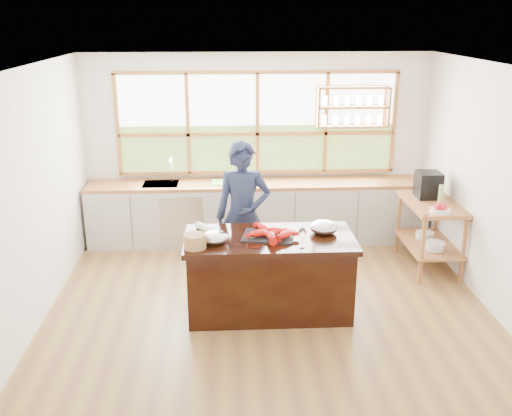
{
  "coord_description": "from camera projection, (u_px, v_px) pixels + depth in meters",
  "views": [
    {
      "loc": [
        -0.45,
        -5.94,
        3.19
      ],
      "look_at": [
        -0.13,
        0.15,
        1.12
      ],
      "focal_mm": 40.0,
      "sensor_mm": 36.0,
      "label": 1
    }
  ],
  "objects": [
    {
      "name": "island",
      "position": [
        269.0,
        274.0,
        6.33
      ],
      "size": [
        1.85,
        0.9,
        0.9
      ],
      "color": "black",
      "rests_on": "ground_plane"
    },
    {
      "name": "ground_plane",
      "position": [
        268.0,
        302.0,
        6.67
      ],
      "size": [
        5.0,
        5.0,
        0.0
      ],
      "primitive_type": "plane",
      "color": "olive"
    },
    {
      "name": "mixing_bowl_right",
      "position": [
        324.0,
        227.0,
        6.29
      ],
      "size": [
        0.31,
        0.31,
        0.15
      ],
      "primitive_type": "ellipsoid",
      "color": "#B7B9BE",
      "rests_on": "island"
    },
    {
      "name": "fruit_bowl",
      "position": [
        440.0,
        209.0,
        6.94
      ],
      "size": [
        0.25,
        0.25,
        0.11
      ],
      "color": "silver",
      "rests_on": "right_shelf_unit"
    },
    {
      "name": "room_shell",
      "position": [
        268.0,
        146.0,
        6.59
      ],
      "size": [
        5.02,
        4.52,
        2.71
      ],
      "color": "white",
      "rests_on": "ground_plane"
    },
    {
      "name": "cutting_board",
      "position": [
        226.0,
        182.0,
        8.19
      ],
      "size": [
        0.42,
        0.33,
        0.01
      ],
      "primitive_type": "cube",
      "rotation": [
        0.0,
        0.0,
        0.09
      ],
      "color": "#56C54A",
      "rests_on": "back_counter"
    },
    {
      "name": "right_shelf_unit",
      "position": [
        431.0,
        224.0,
        7.42
      ],
      "size": [
        0.62,
        1.1,
        0.9
      ],
      "color": "#A7643E",
      "rests_on": "ground_plane"
    },
    {
      "name": "espresso_machine",
      "position": [
        428.0,
        185.0,
        7.48
      ],
      "size": [
        0.3,
        0.32,
        0.34
      ],
      "primitive_type": "cube",
      "rotation": [
        0.0,
        0.0,
        -0.01
      ],
      "color": "black",
      "rests_on": "right_shelf_unit"
    },
    {
      "name": "parchment_roll",
      "position": [
        205.0,
        228.0,
        6.33
      ],
      "size": [
        0.25,
        0.29,
        0.08
      ],
      "primitive_type": "cylinder",
      "rotation": [
        1.57,
        0.0,
        0.65
      ],
      "color": "white",
      "rests_on": "island"
    },
    {
      "name": "potted_plant",
      "position": [
        240.0,
        171.0,
        8.21
      ],
      "size": [
        0.16,
        0.11,
        0.3
      ],
      "primitive_type": "imported",
      "rotation": [
        0.0,
        0.0,
        0.0
      ],
      "color": "slate",
      "rests_on": "back_counter"
    },
    {
      "name": "wine_glass",
      "position": [
        302.0,
        233.0,
        5.86
      ],
      "size": [
        0.08,
        0.08,
        0.22
      ],
      "color": "silver",
      "rests_on": "island"
    },
    {
      "name": "back_counter",
      "position": [
        257.0,
        211.0,
        8.35
      ],
      "size": [
        4.9,
        0.63,
        0.9
      ],
      "color": "#B4B2AA",
      "rests_on": "ground_plane"
    },
    {
      "name": "lobster_pile",
      "position": [
        271.0,
        233.0,
        6.15
      ],
      "size": [
        0.52,
        0.48,
        0.08
      ],
      "color": "red",
      "rests_on": "slate_board"
    },
    {
      "name": "mixing_bowl_left",
      "position": [
        215.0,
        237.0,
        6.01
      ],
      "size": [
        0.29,
        0.29,
        0.14
      ],
      "primitive_type": "ellipsoid",
      "color": "#B7B9BE",
      "rests_on": "island"
    },
    {
      "name": "wine_bottle",
      "position": [
        441.0,
        195.0,
        7.18
      ],
      "size": [
        0.07,
        0.07,
        0.26
      ],
      "primitive_type": "cylinder",
      "rotation": [
        0.0,
        0.0,
        -0.06
      ],
      "color": "#9CB45F",
      "rests_on": "right_shelf_unit"
    },
    {
      "name": "wicker_basket",
      "position": [
        195.0,
        241.0,
        5.87
      ],
      "size": [
        0.24,
        0.24,
        0.15
      ],
      "primitive_type": "cylinder",
      "color": "#9D794C",
      "rests_on": "island"
    },
    {
      "name": "cook",
      "position": [
        243.0,
        216.0,
        6.83
      ],
      "size": [
        0.69,
        0.47,
        1.81
      ],
      "primitive_type": "imported",
      "rotation": [
        0.0,
        0.0,
        -0.06
      ],
      "color": "#1B233D",
      "rests_on": "ground_plane"
    },
    {
      "name": "slate_board",
      "position": [
        268.0,
        236.0,
        6.19
      ],
      "size": [
        0.62,
        0.5,
        0.02
      ],
      "primitive_type": "cube",
      "rotation": [
        0.0,
        0.0,
        -0.2
      ],
      "color": "black",
      "rests_on": "island"
    }
  ]
}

